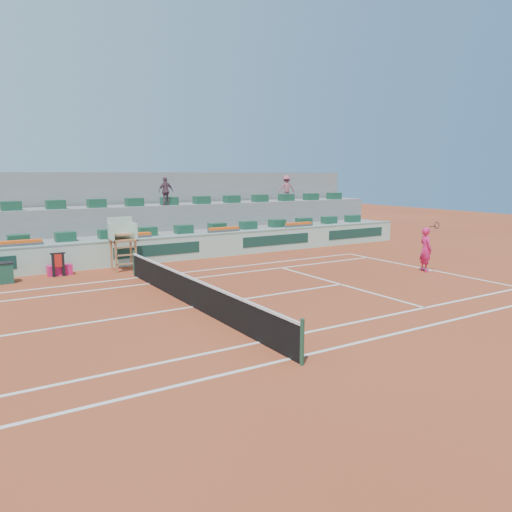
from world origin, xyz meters
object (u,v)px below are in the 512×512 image
Objects in this scene: tennis_player at (426,249)px; drink_cooler_a at (3,273)px; player_bag at (60,270)px; umpire_chair at (122,236)px.

drink_cooler_a is at bearing 156.09° from tennis_player.
tennis_player is (14.10, -7.75, 0.77)m from player_bag.
umpire_chair reaches higher than player_bag.
tennis_player is at bearing -33.07° from umpire_chair.
tennis_player is (16.33, -7.24, 0.57)m from drink_cooler_a.
player_bag is 16.11m from tennis_player.
player_bag is 3.01m from umpire_chair.
umpire_chair is 2.86× the size of drink_cooler_a.
drink_cooler_a is (-2.23, -0.51, 0.20)m from player_bag.
umpire_chair is 5.05m from drink_cooler_a.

